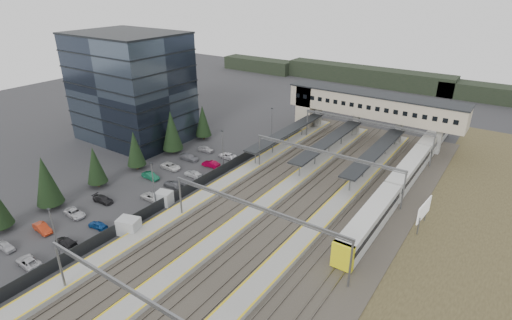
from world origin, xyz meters
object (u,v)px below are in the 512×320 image
Objects in this scene: relay_cabin_near at (129,226)px; footbridge at (361,105)px; train at (408,172)px; office_building at (131,87)px; relay_cabin_far at (164,198)px; billboard at (424,211)px.

footbridge is (13.05, 57.60, 6.65)m from relay_cabin_near.
relay_cabin_near is 49.97m from train.
office_building reaches higher than footbridge.
relay_cabin_near is 1.21× the size of relay_cabin_far.
relay_cabin_near is 44.10m from billboard.
relay_cabin_near is at bearing -77.21° from relay_cabin_far.
office_building is at bearing 178.80° from billboard.
footbridge is 7.47× the size of billboard.
train reaches higher than relay_cabin_near.
relay_cabin_near reaches higher than relay_cabin_far.
billboard is (37.46, 17.21, 1.82)m from relay_cabin_far.
office_building reaches higher than relay_cabin_far.
office_building is at bearing -145.53° from footbridge.
relay_cabin_near is at bearing -102.76° from footbridge.
relay_cabin_near is (30.65, -27.61, -10.92)m from office_building.
relay_cabin_far is 0.07× the size of footbridge.
train is at bearing 12.07° from office_building.
relay_cabin_near is at bearing -42.01° from office_building.
footbridge is at bearing 72.75° from relay_cabin_far.
relay_cabin_near is at bearing -143.49° from billboard.
relay_cabin_far is 0.55× the size of billboard.
office_building is at bearing -167.93° from train.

